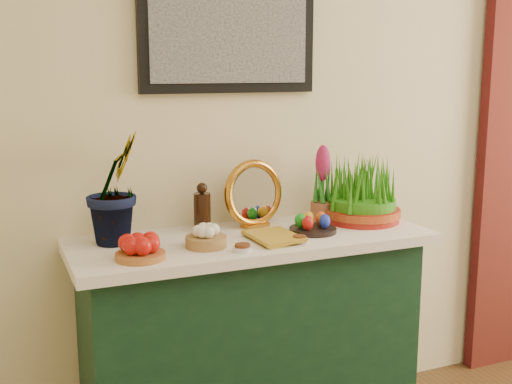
# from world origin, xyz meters

# --- Properties ---
(sideboard) EXTENTS (1.30, 0.45, 0.85)m
(sideboard) POSITION_xyz_m (-0.50, 2.00, 0.42)
(sideboard) COLOR #14371E
(sideboard) RESTS_ON ground
(tablecloth) EXTENTS (1.40, 0.55, 0.04)m
(tablecloth) POSITION_xyz_m (-0.50, 2.00, 0.87)
(tablecloth) COLOR silver
(tablecloth) RESTS_ON sideboard
(hyacinth_green) EXTENTS (0.36, 0.36, 0.55)m
(hyacinth_green) POSITION_xyz_m (-1.00, 2.10, 1.17)
(hyacinth_green) COLOR #21731D
(hyacinth_green) RESTS_ON tablecloth
(apple_bowl) EXTENTS (0.19, 0.19, 0.09)m
(apple_bowl) POSITION_xyz_m (-0.97, 1.86, 0.93)
(apple_bowl) COLOR #A15D29
(apple_bowl) RESTS_ON tablecloth
(garlic_basket) EXTENTS (0.19, 0.19, 0.08)m
(garlic_basket) POSITION_xyz_m (-0.71, 1.91, 0.92)
(garlic_basket) COLOR #AE7946
(garlic_basket) RESTS_ON tablecloth
(vinegar_cruet) EXTENTS (0.07, 0.07, 0.20)m
(vinegar_cruet) POSITION_xyz_m (-0.65, 2.13, 0.98)
(vinegar_cruet) COLOR black
(vinegar_cruet) RESTS_ON tablecloth
(mirror) EXTENTS (0.28, 0.12, 0.28)m
(mirror) POSITION_xyz_m (-0.43, 2.13, 1.02)
(mirror) COLOR #BC7922
(mirror) RESTS_ON tablecloth
(book) EXTENTS (0.16, 0.23, 0.03)m
(book) POSITION_xyz_m (-0.53, 1.90, 0.91)
(book) COLOR #B68D22
(book) RESTS_ON tablecloth
(spice_dish_left) EXTENTS (0.07, 0.07, 0.03)m
(spice_dish_left) POSITION_xyz_m (-0.61, 1.81, 0.90)
(spice_dish_left) COLOR silver
(spice_dish_left) RESTS_ON tablecloth
(spice_dish_right) EXTENTS (0.06, 0.06, 0.03)m
(spice_dish_right) POSITION_xyz_m (-0.37, 1.84, 0.90)
(spice_dish_right) COLOR silver
(spice_dish_right) RESTS_ON tablecloth
(egg_plate) EXTENTS (0.19, 0.19, 0.08)m
(egg_plate) POSITION_xyz_m (-0.26, 1.95, 0.92)
(egg_plate) COLOR black
(egg_plate) RESTS_ON tablecloth
(hyacinth_pink) EXTENTS (0.10, 0.10, 0.32)m
(hyacinth_pink) POSITION_xyz_m (-0.13, 2.11, 1.04)
(hyacinth_pink) COLOR brown
(hyacinth_pink) RESTS_ON tablecloth
(wheatgrass_sabzeh) EXTENTS (0.32, 0.32, 0.27)m
(wheatgrass_sabzeh) POSITION_xyz_m (0.02, 2.04, 1.01)
(wheatgrass_sabzeh) COLOR maroon
(wheatgrass_sabzeh) RESTS_ON tablecloth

